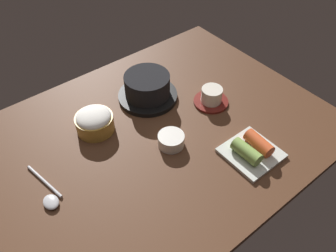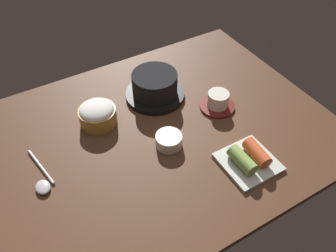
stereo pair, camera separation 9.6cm
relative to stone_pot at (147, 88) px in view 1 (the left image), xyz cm
name	(u,v)px [view 1 (the left image)]	position (x,y,z in cm)	size (l,w,h in cm)	color
dining_table	(158,135)	(-6.74, -14.39, -5.06)	(100.00, 76.00, 2.00)	#4C2D1C
stone_pot	(147,88)	(0.00, 0.00, 0.00)	(18.91, 18.91, 8.55)	black
rice_bowl	(94,121)	(-20.26, -2.02, -0.62)	(10.95, 10.95, 6.84)	#B78C38
tea_cup_with_saucer	(211,96)	(14.18, -14.11, -1.68)	(10.96, 10.96, 5.51)	maroon
banchan_cup_center	(170,141)	(-7.18, -20.29, -2.15)	(7.44, 7.44, 3.56)	white
kimchi_plate	(252,150)	(8.14, -36.65, -2.27)	(13.95, 13.95, 4.73)	silver
spoon	(49,196)	(-40.92, -15.10, -3.43)	(4.85, 16.29, 1.35)	#B7B7BC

